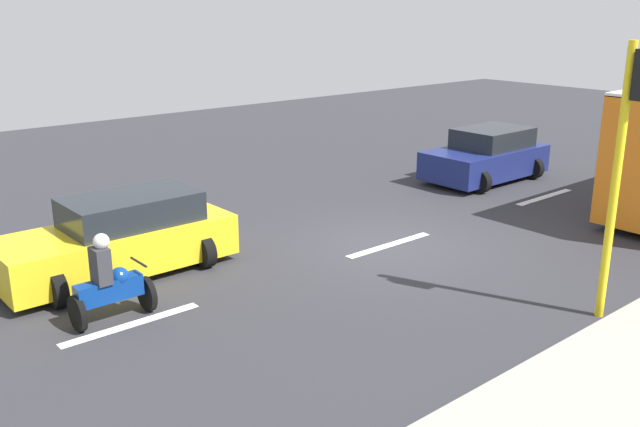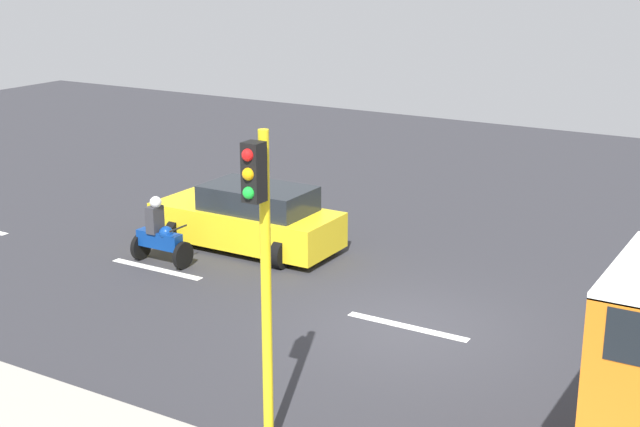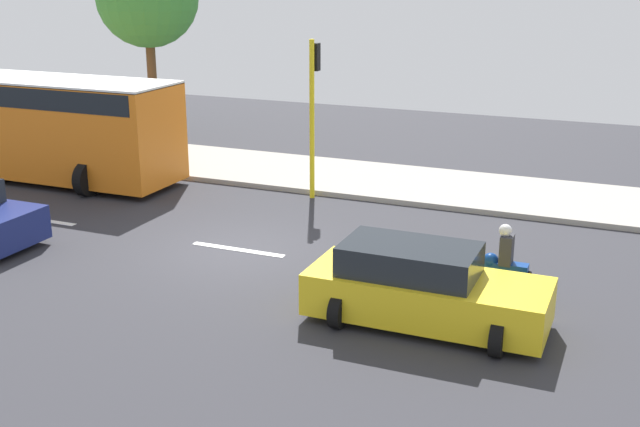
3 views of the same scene
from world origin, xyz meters
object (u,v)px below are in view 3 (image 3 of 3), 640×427
object	(u,v)px
city_bus	(15,118)
motorcycle	(499,266)
car_yellow_cab	(423,288)
pedestrian_near_signal	(68,131)
traffic_light_corner	(313,96)

from	to	relation	value
city_bus	motorcycle	bearing A→B (deg)	-103.59
car_yellow_cab	pedestrian_near_signal	xyz separation A→B (m)	(7.89, 14.70, 0.35)
car_yellow_cab	traffic_light_corner	world-z (taller)	traffic_light_corner
car_yellow_cab	motorcycle	bearing A→B (deg)	-29.48
motorcycle	traffic_light_corner	distance (m)	8.49
city_bus	pedestrian_near_signal	bearing A→B (deg)	-4.49
car_yellow_cab	city_bus	world-z (taller)	city_bus
traffic_light_corner	car_yellow_cab	bearing A→B (deg)	-143.43
motorcycle	traffic_light_corner	size ratio (longest dim) A/B	0.34
motorcycle	city_bus	bearing A→B (deg)	76.41
traffic_light_corner	pedestrian_near_signal	bearing A→B (deg)	85.05
pedestrian_near_signal	traffic_light_corner	size ratio (longest dim) A/B	0.38
motorcycle	traffic_light_corner	xyz separation A→B (m)	(5.20, 6.31, 2.29)
city_bus	car_yellow_cab	bearing A→B (deg)	-111.07
car_yellow_cab	pedestrian_near_signal	distance (m)	16.69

